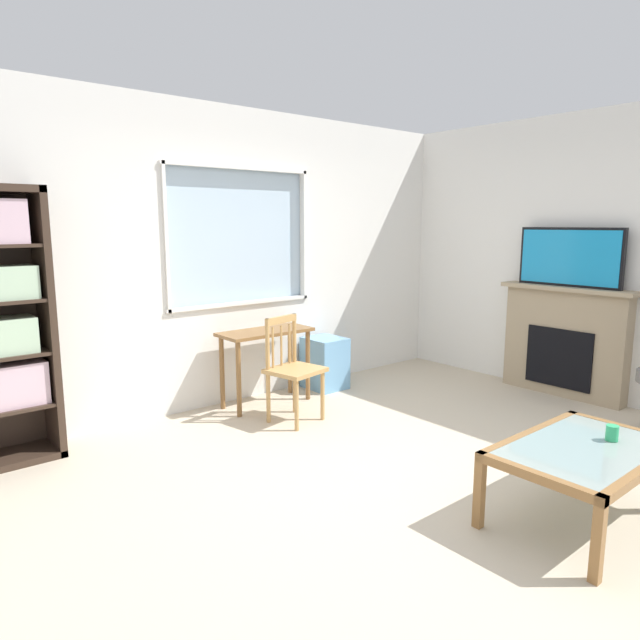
{
  "coord_description": "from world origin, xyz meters",
  "views": [
    {
      "loc": [
        -2.73,
        -2.39,
        1.68
      ],
      "look_at": [
        -0.05,
        0.82,
        0.96
      ],
      "focal_mm": 31.64,
      "sensor_mm": 36.0,
      "label": 1
    }
  ],
  "objects_px": {
    "fireplace": "(564,341)",
    "tv": "(570,257)",
    "desk_under_window": "(266,345)",
    "sippy_cup": "(612,433)",
    "plastic_drawer_unit": "(325,363)",
    "wooden_chair": "(292,368)",
    "coffee_table": "(584,456)"
  },
  "relations": [
    {
      "from": "desk_under_window",
      "to": "tv",
      "type": "xyz_separation_m",
      "value": [
        2.4,
        -1.64,
        0.79
      ]
    },
    {
      "from": "desk_under_window",
      "to": "sippy_cup",
      "type": "distance_m",
      "value": 2.98
    },
    {
      "from": "fireplace",
      "to": "plastic_drawer_unit",
      "type": "bearing_deg",
      "value": 134.37
    },
    {
      "from": "desk_under_window",
      "to": "plastic_drawer_unit",
      "type": "bearing_deg",
      "value": 3.73
    },
    {
      "from": "fireplace",
      "to": "sippy_cup",
      "type": "relative_size",
      "value": 14.34
    },
    {
      "from": "plastic_drawer_unit",
      "to": "sippy_cup",
      "type": "relative_size",
      "value": 5.86
    },
    {
      "from": "desk_under_window",
      "to": "coffee_table",
      "type": "relative_size",
      "value": 0.8
    },
    {
      "from": "tv",
      "to": "wooden_chair",
      "type": "bearing_deg",
      "value": 155.64
    },
    {
      "from": "wooden_chair",
      "to": "sippy_cup",
      "type": "height_order",
      "value": "wooden_chair"
    },
    {
      "from": "wooden_chair",
      "to": "tv",
      "type": "relative_size",
      "value": 0.9
    },
    {
      "from": "fireplace",
      "to": "sippy_cup",
      "type": "bearing_deg",
      "value": -147.05
    },
    {
      "from": "wooden_chair",
      "to": "plastic_drawer_unit",
      "type": "height_order",
      "value": "wooden_chair"
    },
    {
      "from": "fireplace",
      "to": "wooden_chair",
      "type": "bearing_deg",
      "value": 155.79
    },
    {
      "from": "coffee_table",
      "to": "sippy_cup",
      "type": "distance_m",
      "value": 0.24
    },
    {
      "from": "desk_under_window",
      "to": "sippy_cup",
      "type": "height_order",
      "value": "desk_under_window"
    },
    {
      "from": "wooden_chair",
      "to": "tv",
      "type": "height_order",
      "value": "tv"
    },
    {
      "from": "desk_under_window",
      "to": "fireplace",
      "type": "distance_m",
      "value": 2.92
    },
    {
      "from": "fireplace",
      "to": "sippy_cup",
      "type": "height_order",
      "value": "fireplace"
    },
    {
      "from": "desk_under_window",
      "to": "wooden_chair",
      "type": "bearing_deg",
      "value": -99.09
    },
    {
      "from": "sippy_cup",
      "to": "wooden_chair",
      "type": "bearing_deg",
      "value": 100.87
    },
    {
      "from": "desk_under_window",
      "to": "wooden_chair",
      "type": "height_order",
      "value": "wooden_chair"
    },
    {
      "from": "sippy_cup",
      "to": "desk_under_window",
      "type": "bearing_deg",
      "value": 97.45
    },
    {
      "from": "plastic_drawer_unit",
      "to": "tv",
      "type": "relative_size",
      "value": 0.53
    },
    {
      "from": "coffee_table",
      "to": "tv",
      "type": "bearing_deg",
      "value": 29.54
    },
    {
      "from": "desk_under_window",
      "to": "sippy_cup",
      "type": "xyz_separation_m",
      "value": [
        0.39,
        -2.96,
        -0.08
      ]
    },
    {
      "from": "wooden_chair",
      "to": "fireplace",
      "type": "relative_size",
      "value": 0.7
    },
    {
      "from": "fireplace",
      "to": "coffee_table",
      "type": "bearing_deg",
      "value": -150.66
    },
    {
      "from": "plastic_drawer_unit",
      "to": "sippy_cup",
      "type": "bearing_deg",
      "value": -97.21
    },
    {
      "from": "fireplace",
      "to": "tv",
      "type": "height_order",
      "value": "tv"
    },
    {
      "from": "wooden_chair",
      "to": "coffee_table",
      "type": "distance_m",
      "value": 2.4
    },
    {
      "from": "tv",
      "to": "sippy_cup",
      "type": "xyz_separation_m",
      "value": [
        -2.01,
        -1.32,
        -0.88
      ]
    },
    {
      "from": "desk_under_window",
      "to": "tv",
      "type": "bearing_deg",
      "value": -34.32
    }
  ]
}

